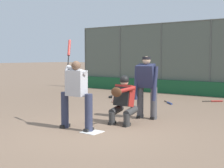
# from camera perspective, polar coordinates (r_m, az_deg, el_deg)

# --- Properties ---
(ground_plane) EXTENTS (160.00, 160.00, 0.00)m
(ground_plane) POSITION_cam_1_polar(r_m,az_deg,el_deg) (7.35, -3.66, -8.79)
(ground_plane) COLOR #7A604C
(home_plate_marker) EXTENTS (0.43, 0.43, 0.01)m
(home_plate_marker) POSITION_cam_1_polar(r_m,az_deg,el_deg) (7.35, -3.66, -8.74)
(home_plate_marker) COLOR white
(home_plate_marker) RESTS_ON ground_plane
(backstop_fence) EXTENTS (14.66, 0.08, 3.42)m
(backstop_fence) POSITION_cam_1_polar(r_m,az_deg,el_deg) (14.60, 17.56, 4.90)
(backstop_fence) COLOR #515651
(backstop_fence) RESTS_ON ground_plane
(padding_wall) EXTENTS (14.29, 0.18, 0.65)m
(padding_wall) POSITION_cam_1_polar(r_m,az_deg,el_deg) (14.57, 17.29, -0.90)
(padding_wall) COLOR #19512D
(padding_wall) RESTS_ON ground_plane
(batter_at_plate) EXTENTS (1.06, 0.58, 2.19)m
(batter_at_plate) POSITION_cam_1_polar(r_m,az_deg,el_deg) (7.51, -6.58, -1.53)
(batter_at_plate) COLOR #2D334C
(batter_at_plate) RESTS_ON ground_plane
(catcher_behind_plate) EXTENTS (0.68, 0.79, 1.27)m
(catcher_behind_plate) POSITION_cam_1_polar(r_m,az_deg,el_deg) (8.08, 2.00, -2.77)
(catcher_behind_plate) COLOR #333333
(catcher_behind_plate) RESTS_ON ground_plane
(umpire_home) EXTENTS (0.71, 0.49, 1.77)m
(umpire_home) POSITION_cam_1_polar(r_m,az_deg,el_deg) (8.83, 6.32, -0.23)
(umpire_home) COLOR #4C4C51
(umpire_home) RESTS_ON ground_plane
(spare_bat_near_backstop) EXTENTS (0.65, 0.55, 0.07)m
(spare_bat_near_backstop) POSITION_cam_1_polar(r_m,az_deg,el_deg) (12.85, 18.36, -2.98)
(spare_bat_near_backstop) COLOR black
(spare_bat_near_backstop) RESTS_ON ground_plane
(spare_bat_by_padding) EXTENTS (0.81, 0.46, 0.07)m
(spare_bat_by_padding) POSITION_cam_1_polar(r_m,az_deg,el_deg) (15.49, 1.97, -1.43)
(spare_bat_by_padding) COLOR black
(spare_bat_by_padding) RESTS_ON ground_plane
(spare_bat_third_base_side) EXTENTS (0.61, 0.63, 0.07)m
(spare_bat_third_base_side) POSITION_cam_1_polar(r_m,az_deg,el_deg) (11.92, 10.39, -3.41)
(spare_bat_third_base_side) COLOR black
(spare_bat_third_base_side) RESTS_ON ground_plane
(fielding_glove_on_dirt) EXTENTS (0.33, 0.25, 0.12)m
(fielding_glove_on_dirt) POSITION_cam_1_polar(r_m,az_deg,el_deg) (13.31, 0.09, -2.35)
(fielding_glove_on_dirt) COLOR black
(fielding_glove_on_dirt) RESTS_ON ground_plane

